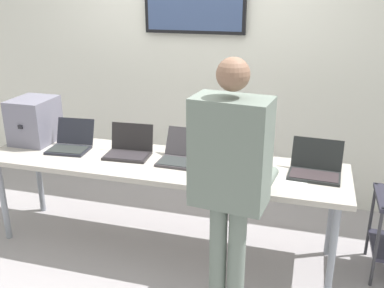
# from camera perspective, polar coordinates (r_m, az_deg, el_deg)

# --- Properties ---
(ground) EXTENTS (8.00, 8.00, 0.04)m
(ground) POSITION_cam_1_polar(r_m,az_deg,el_deg) (3.73, -3.82, -13.42)
(ground) COLOR #9A9497
(back_wall) EXTENTS (8.00, 0.11, 2.44)m
(back_wall) POSITION_cam_1_polar(r_m,az_deg,el_deg) (4.26, 0.92, 9.36)
(back_wall) COLOR silver
(back_wall) RESTS_ON ground
(workbench) EXTENTS (2.82, 0.70, 0.76)m
(workbench) POSITION_cam_1_polar(r_m,az_deg,el_deg) (3.38, -4.10, -3.13)
(workbench) COLOR #B4ACA2
(workbench) RESTS_ON ground
(equipment_box) EXTENTS (0.33, 0.39, 0.38)m
(equipment_box) POSITION_cam_1_polar(r_m,az_deg,el_deg) (3.96, -20.05, 2.94)
(equipment_box) COLOR slate
(equipment_box) RESTS_ON workbench
(laptop_station_0) EXTENTS (0.35, 0.33, 0.23)m
(laptop_station_0) POSITION_cam_1_polar(r_m,az_deg,el_deg) (3.73, -15.62, 0.16)
(laptop_station_0) COLOR black
(laptop_station_0) RESTS_ON workbench
(laptop_station_1) EXTENTS (0.37, 0.29, 0.24)m
(laptop_station_1) POSITION_cam_1_polar(r_m,az_deg,el_deg) (3.50, -8.29, -0.58)
(laptop_station_1) COLOR #262325
(laptop_station_1) RESTS_ON workbench
(laptop_station_2) EXTENTS (0.37, 0.36, 0.22)m
(laptop_station_2) POSITION_cam_1_polar(r_m,az_deg,el_deg) (3.34, -0.98, -1.42)
(laptop_station_2) COLOR #383539
(laptop_station_2) RESTS_ON workbench
(laptop_station_3) EXTENTS (0.36, 0.36, 0.27)m
(laptop_station_3) POSITION_cam_1_polar(r_m,az_deg,el_deg) (3.27, 7.47, -1.93)
(laptop_station_3) COLOR #A9ADBB
(laptop_station_3) RESTS_ON workbench
(laptop_station_4) EXTENTS (0.38, 0.32, 0.23)m
(laptop_station_4) POSITION_cam_1_polar(r_m,az_deg,el_deg) (3.23, 15.93, -2.97)
(laptop_station_4) COLOR black
(laptop_station_4) RESTS_ON workbench
(person) EXTENTS (0.49, 0.63, 1.68)m
(person) POSITION_cam_1_polar(r_m,az_deg,el_deg) (2.54, 5.08, -3.55)
(person) COLOR slate
(person) RESTS_ON ground
(coffee_mug) EXTENTS (0.08, 0.08, 0.09)m
(coffee_mug) POSITION_cam_1_polar(r_m,az_deg,el_deg) (2.96, 7.04, -4.67)
(coffee_mug) COLOR #303030
(coffee_mug) RESTS_ON workbench
(paper_sheet) EXTENTS (0.25, 0.32, 0.00)m
(paper_sheet) POSITION_cam_1_polar(r_m,az_deg,el_deg) (3.03, 13.07, -5.45)
(paper_sheet) COLOR white
(paper_sheet) RESTS_ON workbench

